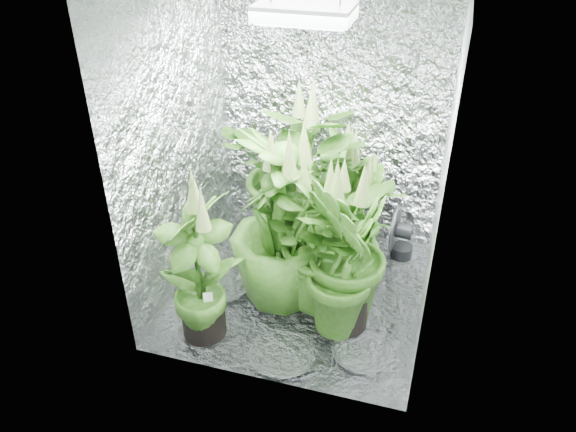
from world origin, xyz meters
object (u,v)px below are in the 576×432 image
(plant_e, at_px, (323,236))
(circulation_fan, at_px, (399,236))
(plant_b, at_px, (343,192))
(plant_a, at_px, (301,170))
(plant_d, at_px, (281,224))
(plant_c, at_px, (355,218))
(plant_f, at_px, (198,267))
(grow_lamp, at_px, (305,13))
(plant_g, at_px, (347,258))

(plant_e, bearing_deg, circulation_fan, 58.23)
(plant_b, relative_size, circulation_fan, 2.48)
(plant_a, bearing_deg, plant_d, -84.82)
(plant_c, distance_m, plant_d, 0.66)
(plant_e, bearing_deg, plant_a, 115.71)
(plant_d, bearing_deg, plant_c, 52.19)
(plant_c, relative_size, plant_f, 0.80)
(plant_d, bearing_deg, grow_lamp, 41.71)
(plant_a, height_order, plant_c, plant_a)
(grow_lamp, bearing_deg, plant_b, 77.66)
(plant_e, bearing_deg, plant_d, -177.19)
(plant_a, relative_size, plant_c, 1.44)
(grow_lamp, height_order, plant_b, grow_lamp)
(plant_a, relative_size, plant_g, 1.10)
(grow_lamp, distance_m, plant_b, 1.53)
(plant_b, relative_size, plant_c, 1.13)
(grow_lamp, relative_size, circulation_fan, 1.25)
(plant_c, height_order, plant_f, plant_f)
(plant_e, bearing_deg, plant_f, -143.34)
(plant_f, height_order, circulation_fan, plant_f)
(plant_d, bearing_deg, plant_b, 71.49)
(plant_c, relative_size, circulation_fan, 2.19)
(plant_c, height_order, plant_e, plant_e)
(plant_g, bearing_deg, plant_a, 120.91)
(grow_lamp, height_order, plant_f, grow_lamp)
(plant_d, height_order, plant_g, plant_d)
(plant_a, xyz_separation_m, plant_e, (0.33, -0.68, -0.07))
(plant_d, bearing_deg, plant_g, -20.29)
(plant_d, bearing_deg, plant_e, 2.81)
(plant_f, bearing_deg, plant_c, 51.80)
(plant_g, height_order, circulation_fan, plant_g)
(plant_c, relative_size, plant_g, 0.76)
(plant_f, xyz_separation_m, plant_g, (0.81, 0.28, 0.02))
(plant_a, distance_m, plant_c, 0.53)
(plant_f, bearing_deg, plant_b, 62.92)
(plant_b, bearing_deg, plant_a, -171.53)
(plant_g, bearing_deg, plant_f, -160.60)
(plant_d, height_order, circulation_fan, plant_d)
(plant_a, height_order, plant_g, plant_a)
(plant_f, bearing_deg, grow_lamp, 49.47)
(grow_lamp, height_order, plant_c, grow_lamp)
(plant_c, xyz_separation_m, plant_e, (-0.12, -0.48, 0.14))
(plant_g, xyz_separation_m, circulation_fan, (0.23, 0.86, -0.36))
(grow_lamp, bearing_deg, plant_c, 55.22)
(plant_e, height_order, plant_f, plant_e)
(grow_lamp, xyz_separation_m, circulation_fan, (0.58, 0.60, -1.66))
(plant_c, bearing_deg, circulation_fan, 33.24)
(circulation_fan, bearing_deg, plant_d, -129.44)
(plant_d, relative_size, plant_f, 1.15)
(plant_d, bearing_deg, plant_f, -128.63)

